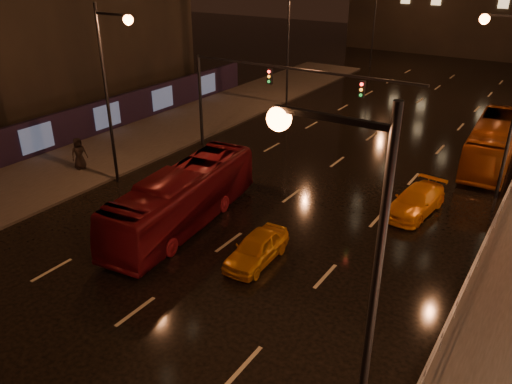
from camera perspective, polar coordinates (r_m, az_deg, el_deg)
ground at (r=31.24m, az=7.73°, el=2.28°), size 140.00×140.00×0.00m
sidewalk_left at (r=35.30m, az=-16.23°, el=4.37°), size 7.00×70.00×0.15m
hoarding_left at (r=36.11m, az=-23.93°, el=5.63°), size 0.30×46.00×2.50m
traffic_signal at (r=32.10m, az=-0.07°, el=12.07°), size 15.31×0.32×6.20m
streetlight_right at (r=10.43m, az=10.08°, el=-8.46°), size 2.64×0.50×10.00m
railing_right at (r=26.69m, az=25.88°, el=-2.30°), size 0.05×56.00×1.00m
bus_red at (r=24.62m, az=-8.32°, el=-0.67°), size 3.67×10.60×2.89m
bus_curb at (r=35.19m, az=25.45°, el=5.15°), size 2.93×10.30×2.84m
taxi_near at (r=21.81m, az=0.07°, el=-6.45°), size 1.72×3.89×1.30m
taxi_far at (r=27.11m, az=17.77°, el=-0.99°), size 2.34×4.71×1.32m
pedestrian_c at (r=32.63m, az=-19.58°, el=4.18°), size 0.88×1.11×1.98m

